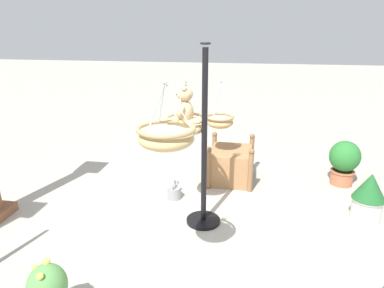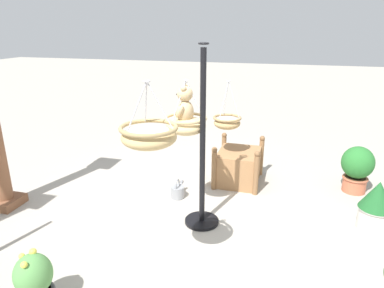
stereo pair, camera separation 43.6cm
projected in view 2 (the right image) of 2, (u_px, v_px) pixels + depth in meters
The scene contains 11 objects.
ground_plane at pixel (196, 214), 4.70m from camera, with size 40.00×40.00×0.00m, color #A8A093.
display_pole_central at pixel (202, 174), 4.28m from camera, with size 0.44×0.44×2.26m.
hanging_basket_with_teddy at pixel (186, 124), 4.29m from camera, with size 0.52×0.52×0.68m.
teddy_bear at pixel (184, 107), 4.23m from camera, with size 0.34×0.30×0.49m.
hanging_basket_left_high at pixel (149, 135), 2.89m from camera, with size 0.50×0.50×0.56m.
hanging_basket_right_low at pixel (227, 122), 5.27m from camera, with size 0.43×0.43×0.74m.
wooden_planter_box at pixel (239, 165), 5.60m from camera, with size 0.86×0.74×0.70m.
potted_plant_fern_front at pixel (34, 281), 3.06m from camera, with size 0.33×0.33×0.58m.
potted_plant_flowering_red at pixel (357, 167), 5.22m from camera, with size 0.47×0.47×0.73m.
potted_plant_tall_leafy at pixel (376, 205), 4.25m from camera, with size 0.41×0.41×0.65m.
watering_can at pixel (178, 191), 5.13m from camera, with size 0.35×0.20×0.30m.
Camera 2 is at (-3.99, -1.04, 2.44)m, focal length 32.28 mm.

